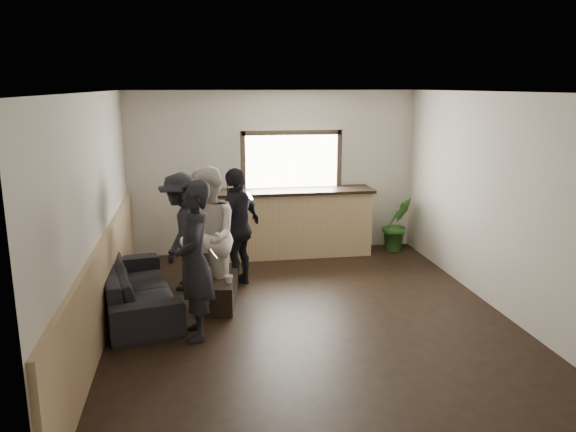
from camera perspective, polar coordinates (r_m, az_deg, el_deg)
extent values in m
cube|color=black|center=(7.28, 2.00, -10.13)|extent=(5.00, 6.00, 0.01)
cube|color=silver|center=(6.69, 2.20, 12.48)|extent=(5.00, 6.00, 0.01)
cube|color=#BDB5A6|center=(9.76, -1.44, 4.44)|extent=(5.00, 0.01, 2.80)
cube|color=#BDB5A6|center=(4.08, 10.65, -8.32)|extent=(5.00, 0.01, 2.80)
cube|color=#BDB5A6|center=(6.82, -18.96, -0.09)|extent=(0.01, 6.00, 2.80)
cube|color=#BDB5A6|center=(7.74, 20.54, 1.30)|extent=(0.01, 6.00, 2.80)
cube|color=tan|center=(7.04, -18.21, -6.83)|extent=(0.06, 5.90, 1.10)
cube|color=tan|center=(9.66, 0.62, -0.79)|extent=(2.60, 0.60, 1.10)
cube|color=black|center=(9.54, 0.63, 2.56)|extent=(2.70, 0.68, 0.05)
cube|color=white|center=(9.74, 0.34, 5.61)|extent=(1.60, 0.06, 0.90)
cube|color=#3F3326|center=(9.66, 0.38, 8.47)|extent=(1.72, 0.08, 0.08)
cube|color=#3F3326|center=(9.60, -4.59, 5.46)|extent=(0.08, 0.08, 1.06)
cube|color=#3F3326|center=(9.89, 5.20, 5.67)|extent=(0.08, 0.08, 1.06)
imported|color=black|center=(7.61, -15.07, -6.98)|extent=(1.28, 2.30, 0.63)
cube|color=black|center=(7.59, -7.19, -7.69)|extent=(0.60, 0.92, 0.38)
imported|color=silver|center=(7.68, -7.79, -5.58)|extent=(0.17, 0.17, 0.09)
imported|color=silver|center=(7.33, -6.03, -6.41)|extent=(0.15, 0.15, 0.10)
imported|color=#2D6623|center=(10.14, 11.00, -0.80)|extent=(0.60, 0.51, 0.96)
imported|color=black|center=(6.50, -9.51, -4.53)|extent=(0.47, 0.69, 1.85)
cube|color=black|center=(6.48, -7.59, -3.76)|extent=(0.09, 0.08, 0.12)
cube|color=#D6D9FB|center=(6.48, -7.59, -3.75)|extent=(0.08, 0.07, 0.11)
imported|color=silver|center=(7.46, -8.14, -2.12)|extent=(0.85, 1.01, 1.86)
cube|color=black|center=(7.50, -6.50, -1.91)|extent=(0.10, 0.09, 0.12)
cube|color=#D6D9FB|center=(7.50, -6.50, -1.89)|extent=(0.09, 0.08, 0.11)
imported|color=black|center=(8.16, -10.73, -1.53)|extent=(0.85, 1.20, 1.68)
cube|color=black|center=(8.08, -9.26, -0.72)|extent=(0.10, 0.09, 0.12)
cube|color=#D6D9FB|center=(8.08, -9.26, -0.71)|extent=(0.09, 0.08, 0.11)
imported|color=black|center=(8.14, -5.16, -1.18)|extent=(0.97, 1.06, 1.74)
cube|color=black|center=(7.91, -3.91, 2.05)|extent=(0.12, 0.11, 0.12)
cube|color=#D6D9FB|center=(7.90, -3.91, 2.07)|extent=(0.10, 0.10, 0.11)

